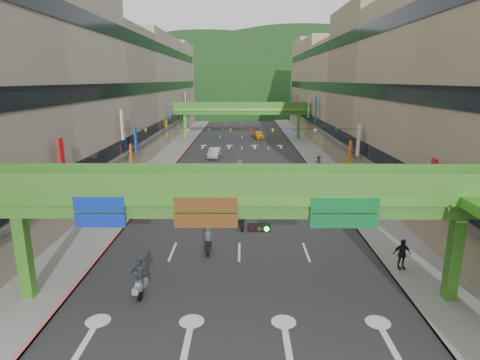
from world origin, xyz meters
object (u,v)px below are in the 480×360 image
scooter_rider_near (208,241)px  pedestrian_red (369,206)px  scooter_rider_mid (242,215)px  car_yellow (259,135)px  car_silver (215,153)px  overpass_near (257,209)px

scooter_rider_near → pedestrian_red: scooter_rider_near is taller
scooter_rider_mid → car_yellow: bearing=86.4°
scooter_rider_near → scooter_rider_mid: scooter_rider_mid is taller
car_yellow → pedestrian_red: 47.05m
car_silver → car_yellow: size_ratio=1.01×
car_silver → overpass_near: bearing=-75.9°
scooter_rider_near → overpass_near: bearing=-65.1°
car_yellow → pedestrian_red: size_ratio=2.48×
car_silver → pedestrian_red: 30.06m
overpass_near → car_yellow: overpass_near is taller
scooter_rider_near → pedestrian_red: 14.91m
overpass_near → scooter_rider_mid: 11.67m
overpass_near → car_yellow: 60.55m
scooter_rider_mid → car_silver: 29.45m
scooter_rider_mid → car_yellow: 49.52m
overpass_near → scooter_rider_mid: (-0.77, 10.92, -4.04)m
overpass_near → scooter_rider_near: bearing=114.9°
overpass_near → scooter_rider_mid: bearing=94.0°
overpass_near → car_silver: 40.62m
car_silver → pedestrian_red: size_ratio=2.51×
car_silver → car_yellow: bearing=77.6°
scooter_rider_near → car_yellow: 54.15m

